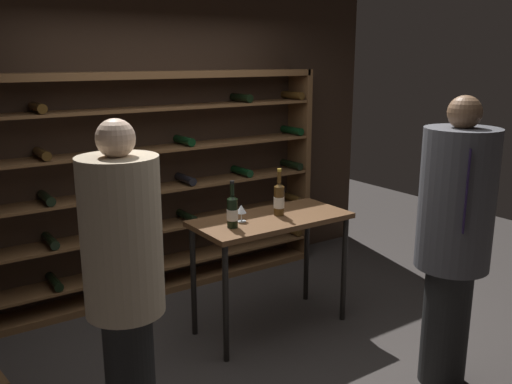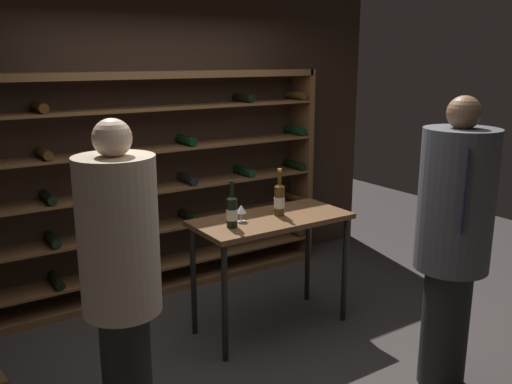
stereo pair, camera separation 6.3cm
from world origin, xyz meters
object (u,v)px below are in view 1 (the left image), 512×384
Objects in this scene: wine_bottle_amber_reserve at (279,199)px; wine_bottle_gold_foil at (232,211)px; person_host_in_suit at (124,273)px; wine_rack at (154,186)px; tasting_table at (271,231)px; wine_glass_stemmed_right at (241,210)px; person_guest_plum_blouse at (454,232)px.

wine_bottle_gold_foil is (-0.47, -0.06, -0.01)m from wine_bottle_amber_reserve.
wine_rack is at bearing -112.25° from person_host_in_suit.
tasting_table is at bearing -69.43° from wine_rack.
wine_bottle_gold_foil reaches higher than wine_glass_stemmed_right.
wine_bottle_amber_reserve is 2.88× the size of wine_glass_stemmed_right.
wine_bottle_gold_foil is (0.06, -1.24, 0.05)m from wine_rack.
person_host_in_suit is at bearing -157.07° from wine_bottle_amber_reserve.
person_guest_plum_blouse is at bearing -68.89° from wine_rack.
tasting_table is (0.44, -1.18, -0.18)m from wine_rack.
wine_bottle_gold_foil is at bearing 82.79° from person_guest_plum_blouse.
tasting_table is 0.33m from wine_glass_stemmed_right.
person_guest_plum_blouse is 1.50m from wine_glass_stemmed_right.
person_host_in_suit is 14.26× the size of wine_glass_stemmed_right.
person_guest_plum_blouse is at bearing -71.72° from wine_bottle_amber_reserve.
wine_bottle_gold_foil is at bearing -145.00° from person_host_in_suit.
tasting_table is 9.59× the size of wine_glass_stemmed_right.
wine_bottle_amber_reserve is 0.34m from wine_glass_stemmed_right.
person_host_in_suit reaches higher than wine_bottle_amber_reserve.
wine_glass_stemmed_right is at bearing 176.35° from wine_bottle_amber_reserve.
wine_rack is 2.62m from person_guest_plum_blouse.
person_guest_plum_blouse is 14.86× the size of wine_glass_stemmed_right.
wine_bottle_amber_reserve reaches higher than wine_bottle_gold_foil.
wine_rack is at bearing 99.33° from wine_glass_stemmed_right.
wine_bottle_gold_foil is at bearing -172.11° from wine_bottle_amber_reserve.
wine_rack reaches higher than wine_bottle_amber_reserve.
wine_glass_stemmed_right is (0.13, 0.09, -0.03)m from wine_bottle_gold_foil.
wine_rack is at bearing 110.57° from tasting_table.
tasting_table is 3.55× the size of wine_bottle_gold_foil.
person_guest_plum_blouse is at bearing -59.73° from wine_glass_stemmed_right.
wine_rack reaches higher than wine_glass_stemmed_right.
person_host_in_suit is (-1.92, 0.64, -0.04)m from person_guest_plum_blouse.
wine_glass_stemmed_right is at bearing 173.25° from tasting_table.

